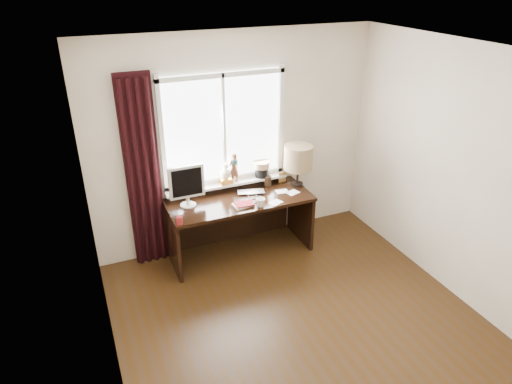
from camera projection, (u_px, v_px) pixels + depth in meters
name	position (u px, v px, depth m)	size (l,w,h in m)	color
floor	(312.00, 338.00, 4.38)	(3.50, 4.00, 0.00)	#332010
ceiling	(332.00, 61.00, 3.21)	(3.50, 4.00, 0.00)	white
wall_back	(235.00, 143.00, 5.44)	(3.50, 2.60, 0.00)	#C2B4A1
wall_left	(102.00, 270.00, 3.18)	(4.00, 2.60, 0.00)	#C2B4A1
wall_right	(478.00, 185.00, 4.41)	(4.00, 2.60, 0.00)	#C2B4A1
laptop	(251.00, 192.00, 5.47)	(0.32, 0.21, 0.03)	silver
mug	(260.00, 202.00, 5.15)	(0.11, 0.10, 0.11)	white
red_cup	(180.00, 220.00, 4.80)	(0.07, 0.07, 0.09)	maroon
window	(225.00, 146.00, 5.35)	(1.52, 0.20, 1.40)	white
curtain	(143.00, 175.00, 5.05)	(0.38, 0.09, 2.25)	black
desk	(237.00, 213.00, 5.54)	(1.70, 0.70, 0.75)	black
monitor	(187.00, 184.00, 5.07)	(0.40, 0.18, 0.49)	beige
notebook_stack	(244.00, 204.00, 5.18)	(0.24, 0.18, 0.03)	beige
brush_holder	(268.00, 181.00, 5.64)	(0.09, 0.09, 0.25)	black
icon_frame	(282.00, 177.00, 5.72)	(0.10, 0.02, 0.13)	gold
table_lamp	(298.00, 158.00, 5.51)	(0.35, 0.35, 0.52)	black
loose_papers	(284.00, 195.00, 5.42)	(0.48, 0.37, 0.00)	white
desk_cables	(258.00, 196.00, 5.39)	(0.28, 0.35, 0.01)	black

